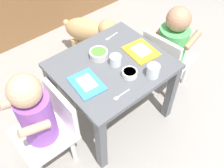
# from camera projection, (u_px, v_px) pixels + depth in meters

# --- Properties ---
(ground_plane) EXTENTS (7.00, 7.00, 0.00)m
(ground_plane) POSITION_uv_depth(u_px,v_px,m) (112.00, 114.00, 1.72)
(ground_plane) COLOR gray
(dining_table) EXTENTS (0.60, 0.52, 0.46)m
(dining_table) POSITION_uv_depth(u_px,v_px,m) (112.00, 75.00, 1.44)
(dining_table) COLOR #515459
(dining_table) RESTS_ON ground
(seated_child_left) EXTENTS (0.28, 0.28, 0.68)m
(seated_child_left) POSITION_uv_depth(u_px,v_px,m) (38.00, 115.00, 1.21)
(seated_child_left) COLOR white
(seated_child_left) RESTS_ON ground
(seated_child_right) EXTENTS (0.31, 0.31, 0.62)m
(seated_child_right) POSITION_uv_depth(u_px,v_px,m) (172.00, 42.00, 1.61)
(seated_child_right) COLOR white
(seated_child_right) RESTS_ON ground
(dog) EXTENTS (0.32, 0.39, 0.34)m
(dog) POSITION_uv_depth(u_px,v_px,m) (90.00, 30.00, 1.96)
(dog) COLOR tan
(dog) RESTS_ON ground
(food_tray_left) EXTENTS (0.15, 0.19, 0.02)m
(food_tray_left) POSITION_uv_depth(u_px,v_px,m) (87.00, 83.00, 1.28)
(food_tray_left) COLOR #388CD8
(food_tray_left) RESTS_ON dining_table
(food_tray_right) EXTENTS (0.17, 0.19, 0.02)m
(food_tray_right) POSITION_uv_depth(u_px,v_px,m) (141.00, 51.00, 1.44)
(food_tray_right) COLOR gold
(food_tray_right) RESTS_ON dining_table
(water_cup_left) EXTENTS (0.06, 0.06, 0.06)m
(water_cup_left) POSITION_uv_depth(u_px,v_px,m) (115.00, 61.00, 1.36)
(water_cup_left) COLOR white
(water_cup_left) RESTS_ON dining_table
(water_cup_right) EXTENTS (0.07, 0.07, 0.07)m
(water_cup_right) POSITION_uv_depth(u_px,v_px,m) (153.00, 71.00, 1.30)
(water_cup_right) COLOR white
(water_cup_right) RESTS_ON dining_table
(cereal_bowl_right_side) EXTENTS (0.10, 0.10, 0.04)m
(cereal_bowl_right_side) POSITION_uv_depth(u_px,v_px,m) (99.00, 54.00, 1.40)
(cereal_bowl_right_side) COLOR silver
(cereal_bowl_right_side) RESTS_ON dining_table
(cereal_bowl_left_side) EXTENTS (0.08, 0.08, 0.03)m
(cereal_bowl_left_side) POSITION_uv_depth(u_px,v_px,m) (130.00, 73.00, 1.31)
(cereal_bowl_left_side) COLOR white
(cereal_bowl_left_side) RESTS_ON dining_table
(spoon_by_left_tray) EXTENTS (0.10, 0.02, 0.01)m
(spoon_by_left_tray) POSITION_uv_depth(u_px,v_px,m) (110.00, 37.00, 1.53)
(spoon_by_left_tray) COLOR silver
(spoon_by_left_tray) RESTS_ON dining_table
(spoon_by_right_tray) EXTENTS (0.10, 0.02, 0.01)m
(spoon_by_right_tray) POSITION_uv_depth(u_px,v_px,m) (120.00, 96.00, 1.23)
(spoon_by_right_tray) COLOR silver
(spoon_by_right_tray) RESTS_ON dining_table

